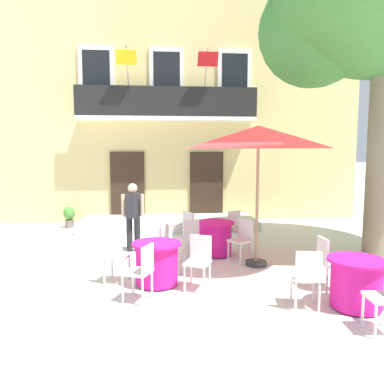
# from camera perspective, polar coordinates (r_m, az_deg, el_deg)

# --- Properties ---
(ground_plane) EXTENTS (120.00, 120.00, 0.00)m
(ground_plane) POSITION_cam_1_polar(r_m,az_deg,el_deg) (7.80, 1.43, -11.26)
(ground_plane) COLOR silver
(building_facade) EXTENTS (13.00, 5.09, 7.50)m
(building_facade) POSITION_cam_1_polar(r_m,az_deg,el_deg) (14.43, -4.08, 11.92)
(building_facade) COLOR #DBC67F
(building_facade) RESTS_ON ground
(entrance_step_platform) EXTENTS (5.34, 1.90, 0.25)m
(entrance_step_platform) POSITION_cam_1_polar(r_m,az_deg,el_deg) (11.65, -3.56, -4.68)
(entrance_step_platform) COLOR silver
(entrance_step_platform) RESTS_ON ground
(cafe_table_near_tree) EXTENTS (0.86, 0.86, 0.76)m
(cafe_table_near_tree) POSITION_cam_1_polar(r_m,az_deg,el_deg) (8.54, 3.54, -6.97)
(cafe_table_near_tree) COLOR #DB1984
(cafe_table_near_tree) RESTS_ON ground
(cafe_chair_near_tree_0) EXTENTS (0.56, 0.56, 0.91)m
(cafe_chair_near_tree_0) POSITION_cam_1_polar(r_m,az_deg,el_deg) (8.06, 7.68, -6.83)
(cafe_chair_near_tree_0) COLOR silver
(cafe_chair_near_tree_0) RESTS_ON ground
(cafe_chair_near_tree_1) EXTENTS (0.55, 0.55, 0.91)m
(cafe_chair_near_tree_1) POSITION_cam_1_polar(r_m,az_deg,el_deg) (9.06, 6.87, -5.34)
(cafe_chair_near_tree_1) COLOR silver
(cafe_chair_near_tree_1) RESTS_ON ground
(cafe_chair_near_tree_2) EXTENTS (0.55, 0.55, 0.91)m
(cafe_chair_near_tree_2) POSITION_cam_1_polar(r_m,az_deg,el_deg) (9.01, -0.06, -5.34)
(cafe_chair_near_tree_2) COLOR silver
(cafe_chair_near_tree_2) RESTS_ON ground
(cafe_chair_near_tree_3) EXTENTS (0.54, 0.54, 0.91)m
(cafe_chair_near_tree_3) POSITION_cam_1_polar(r_m,az_deg,el_deg) (8.04, -0.52, -6.80)
(cafe_chair_near_tree_3) COLOR silver
(cafe_chair_near_tree_3) RESTS_ON ground
(cafe_table_middle) EXTENTS (0.86, 0.86, 0.76)m
(cafe_table_middle) POSITION_cam_1_polar(r_m,az_deg,el_deg) (6.27, 23.67, -12.54)
(cafe_table_middle) COLOR #DB1984
(cafe_table_middle) RESTS_ON ground
(cafe_chair_middle_1) EXTENTS (0.41, 0.41, 0.91)m
(cafe_chair_middle_1) POSITION_cam_1_polar(r_m,az_deg,el_deg) (6.82, 19.99, -9.63)
(cafe_chair_middle_1) COLOR silver
(cafe_chair_middle_1) RESTS_ON ground
(cafe_chair_middle_2) EXTENTS (0.46, 0.46, 0.91)m
(cafe_chair_middle_2) POSITION_cam_1_polar(r_m,az_deg,el_deg) (5.95, 17.01, -11.91)
(cafe_chair_middle_2) COLOR silver
(cafe_chair_middle_2) RESTS_ON ground
(cafe_table_front) EXTENTS (0.86, 0.86, 0.76)m
(cafe_table_front) POSITION_cam_1_polar(r_m,az_deg,el_deg) (6.73, -5.37, -10.70)
(cafe_table_front) COLOR #DB1984
(cafe_table_front) RESTS_ON ground
(cafe_chair_front_0) EXTENTS (0.53, 0.53, 0.91)m
(cafe_chair_front_0) POSITION_cam_1_polar(r_m,az_deg,el_deg) (7.38, -3.49, -8.02)
(cafe_chair_front_0) COLOR silver
(cafe_chair_front_0) RESTS_ON ground
(cafe_chair_front_1) EXTENTS (0.50, 0.50, 0.91)m
(cafe_chair_front_1) POSITION_cam_1_polar(r_m,az_deg,el_deg) (6.87, -11.64, -9.24)
(cafe_chair_front_1) COLOR silver
(cafe_chair_front_1) RESTS_ON ground
(cafe_chair_front_2) EXTENTS (0.53, 0.53, 0.91)m
(cafe_chair_front_2) POSITION_cam_1_polar(r_m,az_deg,el_deg) (6.01, -7.67, -11.48)
(cafe_chair_front_2) COLOR silver
(cafe_chair_front_2) RESTS_ON ground
(cafe_chair_front_3) EXTENTS (0.53, 0.53, 0.91)m
(cafe_chair_front_3) POSITION_cam_1_polar(r_m,az_deg,el_deg) (6.50, 1.04, -10.03)
(cafe_chair_front_3) COLOR silver
(cafe_chair_front_3) RESTS_ON ground
(cafe_umbrella) EXTENTS (2.90, 2.90, 2.85)m
(cafe_umbrella) POSITION_cam_1_polar(r_m,az_deg,el_deg) (7.67, 10.05, 8.14)
(cafe_umbrella) COLOR #997A56
(cafe_umbrella) RESTS_ON ground
(ground_planter_left) EXTENTS (0.34, 0.34, 0.66)m
(ground_planter_left) POSITION_cam_1_polar(r_m,az_deg,el_deg) (12.02, -18.15, -3.47)
(ground_planter_left) COLOR slate
(ground_planter_left) RESTS_ON ground
(pedestrian_near_entrance) EXTENTS (0.53, 0.40, 1.60)m
(pedestrian_near_entrance) POSITION_cam_1_polar(r_m,az_deg,el_deg) (8.85, -8.95, -3.21)
(pedestrian_near_entrance) COLOR #232328
(pedestrian_near_entrance) RESTS_ON ground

